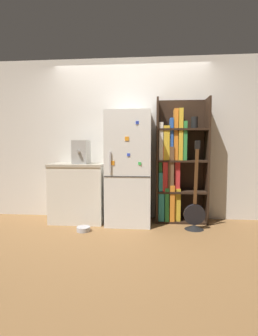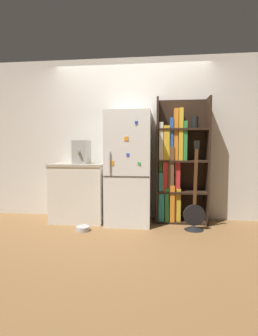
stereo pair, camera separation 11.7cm
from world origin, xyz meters
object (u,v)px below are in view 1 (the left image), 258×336
at_px(guitar, 194,217).
at_px(refrigerator, 129,168).
at_px(espresso_machine, 81,152).
at_px(pet_bowl, 83,229).
at_px(bookshelf, 175,166).

bearing_deg(guitar, refrigerator, 165.13).
distance_m(espresso_machine, pet_bowl, 1.17).
bearing_deg(pet_bowl, guitar, 8.25).
bearing_deg(espresso_machine, guitar, -8.66).
height_order(refrigerator, espresso_machine, refrigerator).
distance_m(refrigerator, guitar, 1.19).
distance_m(bookshelf, guitar, 0.85).
distance_m(bookshelf, espresso_machine, 1.47).
height_order(refrigerator, bookshelf, bookshelf).
distance_m(bookshelf, pet_bowl, 1.68).
bearing_deg(refrigerator, guitar, -14.87).
bearing_deg(espresso_machine, pet_bowl, -72.78).
xyz_separation_m(bookshelf, guitar, (0.25, -0.42, -0.70)).
xyz_separation_m(bookshelf, espresso_machine, (-1.45, -0.16, 0.21)).
xyz_separation_m(bookshelf, pet_bowl, (-1.30, -0.64, -0.84)).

